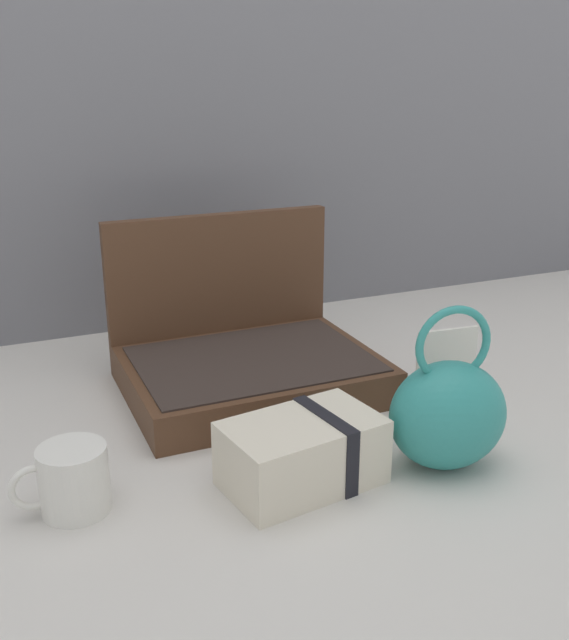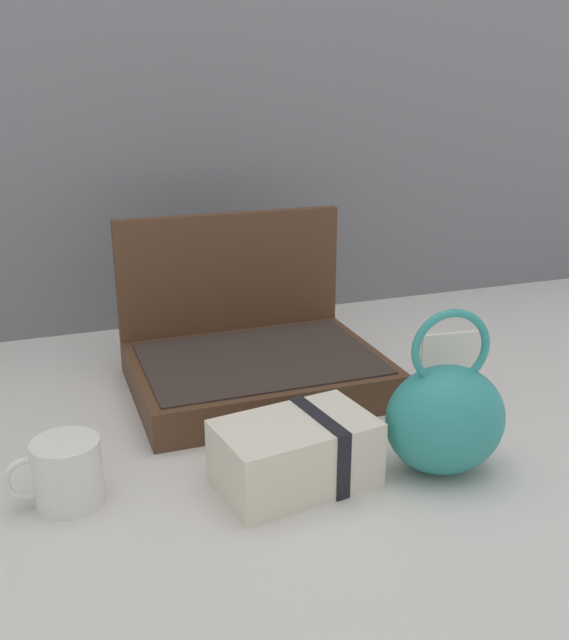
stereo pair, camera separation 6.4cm
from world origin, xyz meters
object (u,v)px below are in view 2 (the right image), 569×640
Objects in this scene: cream_toiletry_bag at (298,453)px; coffee_mug at (66,472)px; open_suitcase at (251,351)px; teal_pouch_handbag at (445,417)px; info_card_left at (451,374)px.

cream_toiletry_bag is 0.30m from coffee_mug.
cream_toiletry_bag is at bearing -96.92° from open_suitcase.
teal_pouch_handbag is at bearing -10.74° from coffee_mug.
cream_toiletry_bag is (-0.04, -0.34, -0.01)m from open_suitcase.
teal_pouch_handbag is 0.50m from coffee_mug.
teal_pouch_handbag reaches higher than coffee_mug.
coffee_mug is (-0.49, 0.09, -0.04)m from teal_pouch_handbag.
info_card_left is at bearing 19.95° from cream_toiletry_bag.
teal_pouch_handbag is 1.94× the size of coffee_mug.
open_suitcase reaches higher than info_card_left.
teal_pouch_handbag is at bearing -10.41° from cream_toiletry_bag.
cream_toiletry_bag is (-0.20, 0.04, -0.04)m from teal_pouch_handbag.
coffee_mug is (-0.33, -0.28, -0.02)m from open_suitcase.
teal_pouch_handbag reaches higher than info_card_left.
info_card_left is at bearing -41.16° from open_suitcase.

